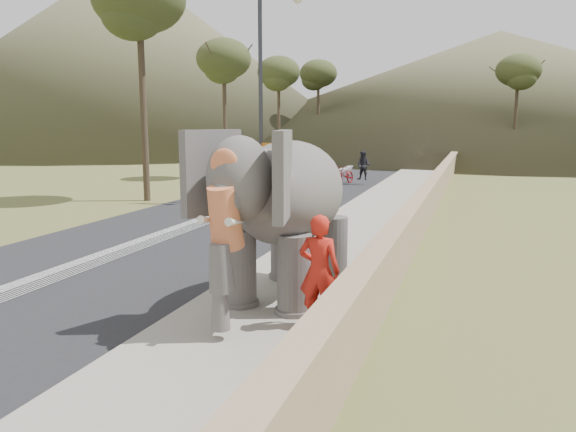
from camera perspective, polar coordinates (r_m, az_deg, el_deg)
The scene contains 12 objects.
ground at distance 7.02m, azimuth -10.72°, elevation -18.17°, with size 160.00×160.00×0.00m, color olive.
road at distance 17.69m, azimuth -9.05°, elevation -1.00°, with size 7.00×120.00×0.03m, color black.
median at distance 17.68m, azimuth -9.06°, elevation -0.70°, with size 0.35×120.00×0.22m, color black.
walkway at distance 16.01m, azimuth 7.01°, elevation -1.86°, with size 3.00×120.00×0.15m, color #9E9687.
parapet at distance 15.69m, azimuth 12.96°, elevation -0.51°, with size 0.30×120.00×1.10m, color tan.
lamppost at distance 22.23m, azimuth -2.05°, elevation 13.85°, with size 1.76×0.36×8.00m.
signboard at distance 21.77m, azimuth -1.92°, elevation 5.43°, with size 0.60×0.08×2.40m.
hill_left at distance 73.46m, azimuth -16.13°, elevation 15.38°, with size 60.00×60.00×22.00m, color brown.
hill_far at distance 75.49m, azimuth 20.50°, elevation 11.94°, with size 80.00×80.00×14.00m, color brown.
elephant_and_man at distance 9.94m, azimuth 0.16°, elevation 0.07°, with size 2.47×4.22×2.92m.
motorcyclist at distance 28.97m, azimuth 6.47°, elevation 4.49°, with size 1.89×1.92×1.74m.
trees at distance 33.57m, azimuth 13.08°, elevation 10.78°, with size 48.68×43.91×9.51m.
Camera 1 is at (3.12, -5.38, 3.27)m, focal length 35.00 mm.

